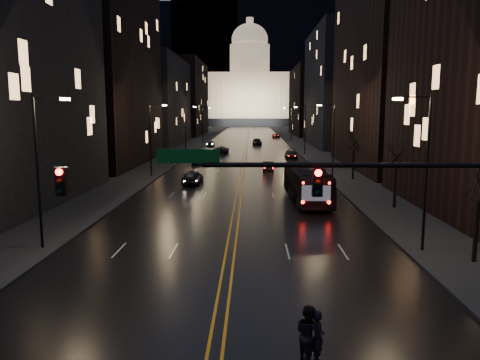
# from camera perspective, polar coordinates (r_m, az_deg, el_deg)

# --- Properties ---
(ground) EXTENTS (900.00, 900.00, 0.00)m
(ground) POSITION_cam_1_polar(r_m,az_deg,el_deg) (18.08, -2.68, -18.05)
(ground) COLOR black
(ground) RESTS_ON ground
(road) EXTENTS (20.00, 320.00, 0.02)m
(road) POSITION_cam_1_polar(r_m,az_deg,el_deg) (146.36, 0.95, 5.30)
(road) COLOR black
(road) RESTS_ON ground
(sidewalk_left) EXTENTS (8.00, 320.00, 0.16)m
(sidewalk_left) POSITION_cam_1_polar(r_m,az_deg,el_deg) (147.14, -4.53, 5.32)
(sidewalk_left) COLOR black
(sidewalk_left) RESTS_ON ground
(sidewalk_right) EXTENTS (8.00, 320.00, 0.16)m
(sidewalk_right) POSITION_cam_1_polar(r_m,az_deg,el_deg) (146.91, 6.44, 5.29)
(sidewalk_right) COLOR black
(sidewalk_right) RESTS_ON ground
(center_line) EXTENTS (0.62, 320.00, 0.01)m
(center_line) POSITION_cam_1_polar(r_m,az_deg,el_deg) (146.36, 0.95, 5.31)
(center_line) COLOR orange
(center_line) RESTS_ON road
(building_left_mid) EXTENTS (12.00, 30.00, 28.00)m
(building_left_mid) POSITION_cam_1_polar(r_m,az_deg,el_deg) (73.80, -16.51, 12.73)
(building_left_mid) COLOR black
(building_left_mid) RESTS_ON ground
(building_left_far) EXTENTS (12.00, 34.00, 20.00)m
(building_left_far) POSITION_cam_1_polar(r_m,az_deg,el_deg) (110.41, -10.32, 9.33)
(building_left_far) COLOR black
(building_left_far) RESTS_ON ground
(building_left_dist) EXTENTS (12.00, 40.00, 24.00)m
(building_left_dist) POSITION_cam_1_polar(r_m,az_deg,el_deg) (157.75, -6.77, 9.83)
(building_left_dist) COLOR black
(building_left_dist) RESTS_ON ground
(building_right_tall) EXTENTS (12.00, 30.00, 38.00)m
(building_right_tall) POSITION_cam_1_polar(r_m,az_deg,el_deg) (69.89, 18.70, 17.03)
(building_right_tall) COLOR black
(building_right_tall) RESTS_ON ground
(building_right_mid) EXTENTS (12.00, 34.00, 26.00)m
(building_right_mid) POSITION_cam_1_polar(r_m,az_deg,el_deg) (110.04, 12.00, 10.85)
(building_right_mid) COLOR black
(building_right_mid) RESTS_ON ground
(building_right_dist) EXTENTS (12.00, 40.00, 22.00)m
(building_right_dist) POSITION_cam_1_polar(r_m,az_deg,el_deg) (157.41, 8.76, 9.43)
(building_right_dist) COLOR black
(building_right_dist) RESTS_ON ground
(mountain_ridge) EXTENTS (520.00, 60.00, 130.00)m
(mountain_ridge) POSITION_cam_1_polar(r_m,az_deg,el_deg) (402.08, 7.24, 16.54)
(mountain_ridge) COLOR black
(mountain_ridge) RESTS_ON ground
(capitol) EXTENTS (90.00, 50.00, 58.50)m
(capitol) POSITION_cam_1_polar(r_m,az_deg,el_deg) (266.29, 1.18, 10.41)
(capitol) COLOR black
(capitol) RESTS_ON ground
(traffic_signal) EXTENTS (17.29, 0.45, 7.00)m
(traffic_signal) POSITION_cam_1_polar(r_m,az_deg,el_deg) (17.06, 17.41, -1.94)
(traffic_signal) COLOR black
(traffic_signal) RESTS_ON ground
(streetlamp_right_near) EXTENTS (2.13, 0.25, 9.00)m
(streetlamp_right_near) POSITION_cam_1_polar(r_m,az_deg,el_deg) (28.00, 21.49, 1.76)
(streetlamp_right_near) COLOR black
(streetlamp_right_near) RESTS_ON ground
(streetlamp_left_near) EXTENTS (2.13, 0.25, 9.00)m
(streetlamp_left_near) POSITION_cam_1_polar(r_m,az_deg,el_deg) (28.92, -23.15, 1.86)
(streetlamp_left_near) COLOR black
(streetlamp_left_near) RESTS_ON ground
(streetlamp_right_mid) EXTENTS (2.13, 0.25, 9.00)m
(streetlamp_right_mid) POSITION_cam_1_polar(r_m,az_deg,el_deg) (57.03, 11.17, 5.30)
(streetlamp_right_mid) COLOR black
(streetlamp_right_mid) RESTS_ON ground
(streetlamp_left_mid) EXTENTS (2.13, 0.25, 9.00)m
(streetlamp_left_mid) POSITION_cam_1_polar(r_m,az_deg,el_deg) (57.48, -10.70, 5.34)
(streetlamp_left_mid) COLOR black
(streetlamp_left_mid) RESTS_ON ground
(streetlamp_right_far) EXTENTS (2.13, 0.25, 9.00)m
(streetlamp_right_far) POSITION_cam_1_polar(r_m,az_deg,el_deg) (86.72, 7.83, 6.41)
(streetlamp_right_far) COLOR black
(streetlamp_right_far) RESTS_ON ground
(streetlamp_left_far) EXTENTS (2.13, 0.25, 9.00)m
(streetlamp_left_far) POSITION_cam_1_polar(r_m,az_deg,el_deg) (87.02, -6.56, 6.44)
(streetlamp_left_far) COLOR black
(streetlamp_left_far) RESTS_ON ground
(streetlamp_right_dist) EXTENTS (2.13, 0.25, 9.00)m
(streetlamp_right_dist) POSITION_cam_1_polar(r_m,az_deg,el_deg) (116.57, 6.19, 6.95)
(streetlamp_right_dist) COLOR black
(streetlamp_right_dist) RESTS_ON ground
(streetlamp_left_dist) EXTENTS (2.13, 0.25, 9.00)m
(streetlamp_left_dist) POSITION_cam_1_polar(r_m,az_deg,el_deg) (116.79, -4.52, 6.97)
(streetlamp_left_dist) COLOR black
(streetlamp_left_dist) RESTS_ON ground
(tree_right_near) EXTENTS (2.40, 2.40, 6.65)m
(tree_right_near) POSITION_cam_1_polar(r_m,az_deg,el_deg) (27.10, 27.21, 0.01)
(tree_right_near) COLOR black
(tree_right_near) RESTS_ON ground
(tree_right_mid) EXTENTS (2.40, 2.40, 6.65)m
(tree_right_mid) POSITION_cam_1_polar(r_m,az_deg,el_deg) (40.07, 18.56, 2.95)
(tree_right_mid) COLOR black
(tree_right_mid) RESTS_ON ground
(tree_right_far) EXTENTS (2.40, 2.40, 6.65)m
(tree_right_far) POSITION_cam_1_polar(r_m,az_deg,el_deg) (55.52, 13.73, 4.56)
(tree_right_far) COLOR black
(tree_right_far) RESTS_ON ground
(bus) EXTENTS (3.34, 11.56, 3.18)m
(bus) POSITION_cam_1_polar(r_m,az_deg,el_deg) (42.16, 8.16, -0.46)
(bus) COLOR black
(bus) RESTS_ON ground
(oncoming_car_a) EXTENTS (2.16, 4.73, 1.57)m
(oncoming_car_a) POSITION_cam_1_polar(r_m,az_deg,el_deg) (51.77, -5.81, 0.33)
(oncoming_car_a) COLOR black
(oncoming_car_a) RESTS_ON ground
(oncoming_car_b) EXTENTS (1.86, 4.77, 1.55)m
(oncoming_car_b) POSITION_cam_1_polar(r_m,az_deg,el_deg) (71.75, -5.12, 2.59)
(oncoming_car_b) COLOR black
(oncoming_car_b) RESTS_ON ground
(oncoming_car_c) EXTENTS (2.78, 5.30, 1.42)m
(oncoming_car_c) POSITION_cam_1_polar(r_m,az_deg,el_deg) (89.39, -2.26, 3.73)
(oncoming_car_c) COLOR black
(oncoming_car_c) RESTS_ON ground
(oncoming_car_d) EXTENTS (2.06, 4.57, 1.30)m
(oncoming_car_d) POSITION_cam_1_polar(r_m,az_deg,el_deg) (106.27, -3.61, 4.44)
(oncoming_car_d) COLOR black
(oncoming_car_d) RESTS_ON ground
(receding_car_a) EXTENTS (1.49, 4.09, 1.34)m
(receding_car_a) POSITION_cam_1_polar(r_m,az_deg,el_deg) (62.26, 3.45, 1.62)
(receding_car_a) COLOR black
(receding_car_a) RESTS_ON ground
(receding_car_b) EXTENTS (1.98, 4.62, 1.56)m
(receding_car_b) POSITION_cam_1_polar(r_m,az_deg,el_deg) (78.89, 6.22, 3.11)
(receding_car_b) COLOR black
(receding_car_b) RESTS_ON ground
(receding_car_c) EXTENTS (2.29, 5.25, 1.50)m
(receding_car_c) POSITION_cam_1_polar(r_m,az_deg,el_deg) (110.48, 2.09, 4.66)
(receding_car_c) COLOR black
(receding_car_c) RESTS_ON ground
(receding_car_d) EXTENTS (2.18, 4.61, 1.27)m
(receding_car_d) POSITION_cam_1_polar(r_m,az_deg,el_deg) (140.99, 4.40, 5.41)
(receding_car_d) COLOR black
(receding_car_d) RESTS_ON ground
(pedestrian_a) EXTENTS (0.49, 0.69, 1.77)m
(pedestrian_a) POSITION_cam_1_polar(r_m,az_deg,el_deg) (16.00, 9.48, -18.34)
(pedestrian_a) COLOR black
(pedestrian_a) RESTS_ON ground
(pedestrian_b) EXTENTS (0.91, 1.08, 1.95)m
(pedestrian_b) POSITION_cam_1_polar(r_m,az_deg,el_deg) (15.92, 8.33, -18.08)
(pedestrian_b) COLOR black
(pedestrian_b) RESTS_ON ground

